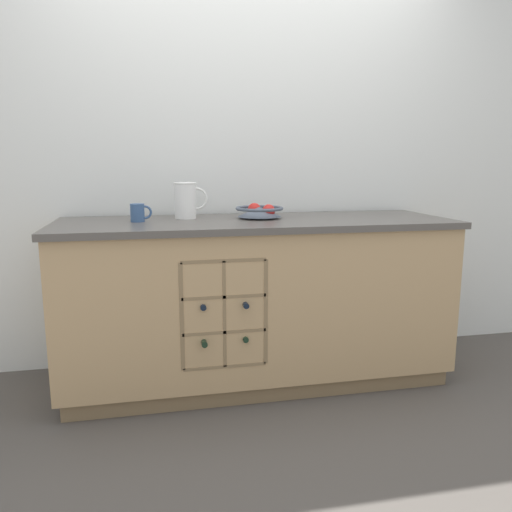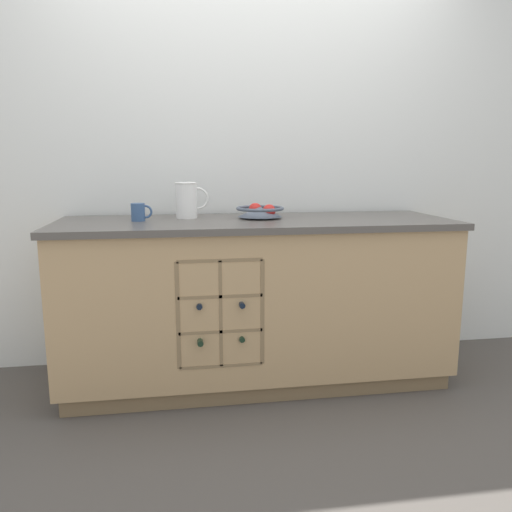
# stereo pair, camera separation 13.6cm
# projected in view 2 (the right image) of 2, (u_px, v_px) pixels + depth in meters

# --- Properties ---
(ground_plane) EXTENTS (14.00, 14.00, 0.00)m
(ground_plane) POSITION_uv_depth(u_px,v_px,m) (256.00, 377.00, 2.90)
(ground_plane) COLOR #4C4742
(back_wall) EXTENTS (4.51, 0.06, 2.55)m
(back_wall) POSITION_uv_depth(u_px,v_px,m) (246.00, 155.00, 3.07)
(back_wall) COLOR silver
(back_wall) RESTS_ON ground_plane
(kitchen_island) EXTENTS (2.15, 0.75, 0.92)m
(kitchen_island) POSITION_uv_depth(u_px,v_px,m) (256.00, 300.00, 2.81)
(kitchen_island) COLOR olive
(kitchen_island) RESTS_ON ground_plane
(fruit_bowl) EXTENTS (0.27, 0.27, 0.08)m
(fruit_bowl) POSITION_uv_depth(u_px,v_px,m) (260.00, 211.00, 2.79)
(fruit_bowl) COLOR #4C5666
(fruit_bowl) RESTS_ON kitchen_island
(white_pitcher) EXTENTS (0.19, 0.12, 0.20)m
(white_pitcher) POSITION_uv_depth(u_px,v_px,m) (187.00, 200.00, 2.79)
(white_pitcher) COLOR white
(white_pitcher) RESTS_ON kitchen_island
(ceramic_mug) EXTENTS (0.11, 0.07, 0.10)m
(ceramic_mug) POSITION_uv_depth(u_px,v_px,m) (139.00, 212.00, 2.66)
(ceramic_mug) COLOR #385684
(ceramic_mug) RESTS_ON kitchen_island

